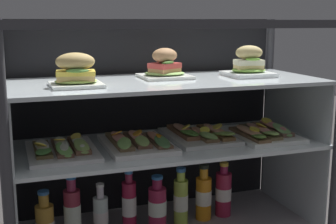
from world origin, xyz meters
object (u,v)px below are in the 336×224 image
object	(u,v)px
plated_roll_sandwich_far_left	(76,72)
juice_bottle_back_right	(223,193)
plated_roll_sandwich_center	(249,65)
juice_bottle_front_right_end	(181,200)
open_sandwich_tray_near_right_corner	(262,132)
plated_roll_sandwich_near_right_corner	(165,67)
juice_bottle_front_fourth	(45,224)
juice_bottle_front_left_end	(157,206)
juice_bottle_back_center	(204,196)
open_sandwich_tray_near_left_corner	(200,134)
juice_bottle_tucked_behind	(72,213)
open_sandwich_tray_mid_left	(62,148)
juice_bottle_back_left	(101,214)
open_sandwich_tray_center	(137,142)
juice_bottle_front_second	(129,204)

from	to	relation	value
plated_roll_sandwich_far_left	juice_bottle_back_right	distance (m)	0.83
plated_roll_sandwich_far_left	plated_roll_sandwich_center	xyz separation A→B (m)	(0.70, 0.07, -0.00)
juice_bottle_front_right_end	open_sandwich_tray_near_right_corner	bearing A→B (deg)	-11.01
plated_roll_sandwich_far_left	plated_roll_sandwich_near_right_corner	xyz separation A→B (m)	(0.36, 0.13, -0.00)
juice_bottle_front_fourth	juice_bottle_front_left_end	bearing A→B (deg)	-1.67
open_sandwich_tray_near_right_corner	juice_bottle_back_center	world-z (taller)	open_sandwich_tray_near_right_corner
juice_bottle_front_left_end	plated_roll_sandwich_center	bearing A→B (deg)	-1.47
plated_roll_sandwich_center	juice_bottle_front_left_end	distance (m)	0.67
plated_roll_sandwich_far_left	juice_bottle_back_right	xyz separation A→B (m)	(0.62, 0.11, -0.55)
juice_bottle_front_left_end	juice_bottle_front_right_end	xyz separation A→B (m)	(0.10, 0.01, 0.01)
open_sandwich_tray_near_right_corner	juice_bottle_back_center	bearing A→B (deg)	161.27
open_sandwich_tray_near_left_corner	juice_bottle_tucked_behind	size ratio (longest dim) A/B	1.32
open_sandwich_tray_mid_left	juice_bottle_back_left	distance (m)	0.33
juice_bottle_back_right	open_sandwich_tray_mid_left	bearing A→B (deg)	-175.65
plated_roll_sandwich_near_right_corner	open_sandwich_tray_center	bearing A→B (deg)	-149.98
open_sandwich_tray_near_left_corner	open_sandwich_tray_center	bearing A→B (deg)	-172.30
plated_roll_sandwich_near_right_corner	plated_roll_sandwich_center	world-z (taller)	plated_roll_sandwich_center
juice_bottle_front_fourth	juice_bottle_front_right_end	size ratio (longest dim) A/B	0.88
open_sandwich_tray_near_left_corner	juice_bottle_back_right	distance (m)	0.30
open_sandwich_tray_near_right_corner	juice_bottle_front_left_end	world-z (taller)	open_sandwich_tray_near_right_corner
plated_roll_sandwich_far_left	juice_bottle_back_left	world-z (taller)	plated_roll_sandwich_far_left
juice_bottle_front_left_end	juice_bottle_back_center	xyz separation A→B (m)	(0.21, 0.02, 0.01)
juice_bottle_back_left	juice_bottle_front_right_end	bearing A→B (deg)	-2.59
open_sandwich_tray_center	juice_bottle_back_left	size ratio (longest dim) A/B	1.62
plated_roll_sandwich_near_right_corner	open_sandwich_tray_mid_left	world-z (taller)	plated_roll_sandwich_near_right_corner
juice_bottle_front_right_end	plated_roll_sandwich_center	bearing A→B (deg)	-4.42
juice_bottle_front_fourth	juice_bottle_tucked_behind	world-z (taller)	juice_bottle_tucked_behind
open_sandwich_tray_center	juice_bottle_front_right_end	distance (m)	0.34
open_sandwich_tray_near_right_corner	juice_bottle_front_left_end	size ratio (longest dim) A/B	1.55
juice_bottle_back_left	juice_bottle_front_second	size ratio (longest dim) A/B	0.84
open_sandwich_tray_near_left_corner	juice_bottle_front_right_end	bearing A→B (deg)	176.28
plated_roll_sandwich_center	open_sandwich_tray_mid_left	size ratio (longest dim) A/B	0.53
open_sandwich_tray_near_right_corner	juice_bottle_front_right_end	bearing A→B (deg)	168.99
juice_bottle_front_second	juice_bottle_front_right_end	distance (m)	0.21
juice_bottle_front_fourth	juice_bottle_tucked_behind	bearing A→B (deg)	4.53
plated_roll_sandwich_center	juice_bottle_back_left	world-z (taller)	plated_roll_sandwich_center
juice_bottle_tucked_behind	juice_bottle_front_right_end	distance (m)	0.44
plated_roll_sandwich_far_left	juice_bottle_back_center	bearing A→B (deg)	10.81
juice_bottle_back_left	juice_bottle_front_second	world-z (taller)	juice_bottle_front_second
juice_bottle_back_left	juice_bottle_front_right_end	world-z (taller)	juice_bottle_front_right_end
juice_bottle_back_right	juice_bottle_front_right_end	bearing A→B (deg)	-174.75
plated_roll_sandwich_far_left	plated_roll_sandwich_near_right_corner	bearing A→B (deg)	19.26
juice_bottle_front_fourth	juice_bottle_back_center	bearing A→B (deg)	0.91
plated_roll_sandwich_center	juice_bottle_front_right_end	distance (m)	0.61
plated_roll_sandwich_center	juice_bottle_front_fourth	xyz separation A→B (m)	(-0.82, 0.02, -0.57)
open_sandwich_tray_near_right_corner	juice_bottle_front_fourth	size ratio (longest dim) A/B	1.64
open_sandwich_tray_near_left_corner	juice_bottle_back_right	bearing A→B (deg)	10.84
open_sandwich_tray_near_right_corner	juice_bottle_front_left_end	bearing A→B (deg)	173.15
open_sandwich_tray_near_right_corner	plated_roll_sandwich_near_right_corner	bearing A→B (deg)	165.18
plated_roll_sandwich_near_right_corner	plated_roll_sandwich_center	bearing A→B (deg)	-10.01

